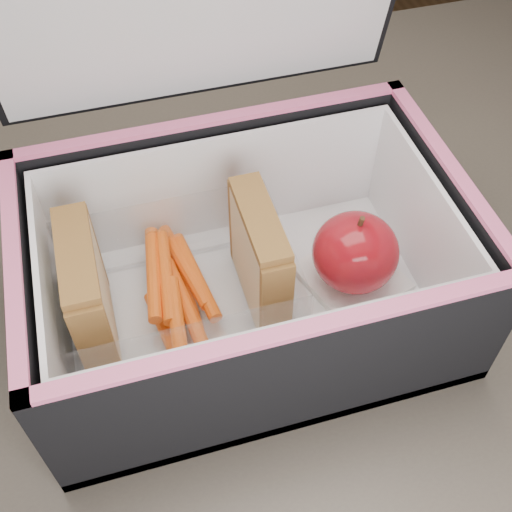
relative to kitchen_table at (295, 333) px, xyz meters
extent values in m
cube|color=#51483D|center=(0.00, 0.00, 0.08)|extent=(1.20, 0.80, 0.03)
cube|color=#382D26|center=(0.55, 0.35, -0.30)|extent=(0.05, 0.05, 0.72)
cube|color=#D2BF8B|center=(-0.18, -0.02, 0.16)|extent=(0.01, 0.09, 0.09)
cube|color=#BD5C6A|center=(-0.18, -0.02, 0.15)|extent=(0.01, 0.09, 0.09)
cube|color=#D2BF8B|center=(-0.17, -0.02, 0.16)|extent=(0.01, 0.09, 0.09)
cube|color=brown|center=(-0.18, -0.02, 0.21)|extent=(0.03, 0.09, 0.01)
cube|color=#D2BF8B|center=(-0.05, -0.02, 0.15)|extent=(0.01, 0.09, 0.09)
cube|color=#BD5C6A|center=(-0.04, -0.02, 0.15)|extent=(0.01, 0.08, 0.09)
cube|color=#D2BF8B|center=(-0.04, -0.02, 0.15)|extent=(0.01, 0.09, 0.09)
cube|color=brown|center=(-0.04, -0.02, 0.20)|extent=(0.02, 0.09, 0.01)
cylinder|color=#D13C00|center=(-0.11, 0.00, 0.12)|extent=(0.02, 0.09, 0.01)
cylinder|color=#D13C00|center=(-0.09, 0.00, 0.13)|extent=(0.02, 0.09, 0.01)
cylinder|color=#D13C00|center=(-0.12, -0.05, 0.14)|extent=(0.02, 0.09, 0.01)
cylinder|color=#D13C00|center=(-0.10, 0.00, 0.12)|extent=(0.01, 0.09, 0.01)
cylinder|color=#D13C00|center=(-0.11, -0.02, 0.13)|extent=(0.02, 0.09, 0.01)
cylinder|color=#D13C00|center=(-0.13, 0.00, 0.14)|extent=(0.02, 0.09, 0.01)
cylinder|color=#D13C00|center=(-0.13, -0.05, 0.12)|extent=(0.03, 0.09, 0.01)
cylinder|color=#D13C00|center=(-0.10, 0.01, 0.13)|extent=(0.03, 0.09, 0.01)
cylinder|color=#D13C00|center=(-0.12, 0.00, 0.14)|extent=(0.02, 0.09, 0.01)
cube|color=white|center=(0.04, -0.02, 0.11)|extent=(0.10, 0.10, 0.01)
ellipsoid|color=maroon|center=(0.04, -0.03, 0.15)|extent=(0.07, 0.07, 0.07)
cylinder|color=#442B18|center=(0.04, -0.03, 0.18)|extent=(0.00, 0.01, 0.01)
camera|label=1|loc=(-0.13, -0.33, 0.55)|focal=45.00mm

